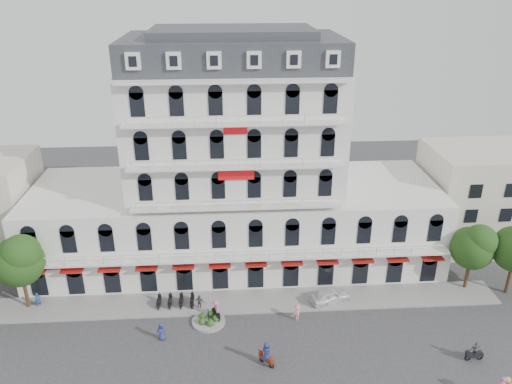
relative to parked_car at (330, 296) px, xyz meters
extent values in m
plane|color=#38383A|center=(-9.23, -8.55, -0.73)|extent=(120.00, 120.00, 0.00)
cube|color=gray|center=(-9.23, 0.45, -0.65)|extent=(53.00, 4.00, 0.16)
cube|color=silver|center=(-9.23, 9.45, 3.77)|extent=(45.00, 14.00, 9.00)
cube|color=silver|center=(-9.23, 9.45, 14.77)|extent=(22.00, 12.00, 13.00)
cube|color=#2D3035|center=(-9.23, 9.45, 22.77)|extent=(21.56, 11.76, 3.00)
cube|color=#2D3035|center=(-9.23, 9.45, 24.67)|extent=(15.84, 8.64, 0.80)
cube|color=#AA1C14|center=(-9.23, 1.95, 2.77)|extent=(40.50, 1.00, 0.15)
cube|color=red|center=(-9.23, 3.33, 12.27)|extent=(3.50, 0.10, 1.40)
cube|color=beige|center=(20.77, 11.45, 5.27)|extent=(14.00, 10.00, 12.00)
cylinder|color=gray|center=(-12.23, -2.55, -0.61)|extent=(3.20, 3.20, 0.24)
cylinder|color=black|center=(-12.23, -2.55, 0.17)|extent=(0.08, 0.08, 1.40)
sphere|color=#24541C|center=(-11.53, -2.55, -0.28)|extent=(0.70, 0.70, 0.70)
sphere|color=#24541C|center=(-12.01, -1.89, -0.28)|extent=(0.70, 0.70, 0.70)
sphere|color=#24541C|center=(-12.79, -2.13, -0.28)|extent=(0.70, 0.70, 0.70)
sphere|color=#24541C|center=(-12.81, -2.95, -0.28)|extent=(0.70, 0.70, 0.70)
sphere|color=#24541C|center=(-12.03, -3.22, -0.28)|extent=(0.70, 0.70, 0.70)
cylinder|color=#382314|center=(-30.23, 0.95, 1.14)|extent=(0.36, 0.36, 3.74)
sphere|color=#1B3A12|center=(-30.23, 0.95, 4.54)|extent=(4.76, 4.76, 4.76)
sphere|color=#1B3A12|center=(-29.73, 0.65, 5.64)|extent=(3.74, 3.74, 3.74)
sphere|color=#1B3A12|center=(-30.63, 1.25, 5.22)|extent=(3.40, 3.40, 3.40)
cylinder|color=#382314|center=(14.77, 1.45, 0.98)|extent=(0.36, 0.36, 3.43)
sphere|color=#1B3A12|center=(14.77, 1.45, 4.10)|extent=(4.37, 4.37, 4.37)
sphere|color=#1B3A12|center=(15.27, 1.15, 5.12)|extent=(3.43, 3.43, 3.43)
sphere|color=#1B3A12|center=(14.37, 1.75, 4.73)|extent=(3.12, 3.12, 3.12)
cylinder|color=#382314|center=(18.77, 0.45, 1.09)|extent=(0.36, 0.36, 3.65)
sphere|color=#1B3A12|center=(18.37, 0.75, 5.08)|extent=(3.32, 3.32, 3.32)
imported|color=silver|center=(0.00, 0.00, 0.00)|extent=(4.62, 3.06, 1.46)
cube|color=maroon|center=(-7.17, -8.45, -0.18)|extent=(1.28, 1.33, 0.35)
torus|color=black|center=(-7.54, -8.05, -0.45)|extent=(0.50, 0.52, 0.60)
torus|color=black|center=(-6.79, -8.85, -0.45)|extent=(0.50, 0.52, 0.60)
imported|color=navy|center=(-7.17, -8.45, 0.65)|extent=(1.06, 1.07, 1.87)
cube|color=black|center=(10.77, -9.05, -0.18)|extent=(1.51, 0.41, 0.35)
torus|color=black|center=(10.22, -9.07, -0.45)|extent=(0.60, 0.14, 0.60)
torus|color=black|center=(11.32, -9.03, -0.45)|extent=(0.60, 0.14, 0.60)
imported|color=slate|center=(10.77, -9.05, 0.46)|extent=(0.89, 0.40, 1.49)
cube|color=black|center=(-11.53, -2.04, -0.18)|extent=(0.89, 1.52, 0.35)
torus|color=black|center=(-11.32, -2.55, -0.45)|extent=(0.34, 0.60, 0.60)
torus|color=black|center=(-11.73, -1.53, -0.45)|extent=(0.34, 0.60, 0.60)
imported|color=#C0668C|center=(-11.53, -2.04, 0.54)|extent=(0.96, 1.21, 1.64)
imported|color=navy|center=(-16.43, -4.68, 0.15)|extent=(0.93, 0.66, 1.77)
imported|color=#504E55|center=(-13.14, -0.37, 0.07)|extent=(1.02, 0.65, 1.61)
imported|color=pink|center=(-3.74, -2.66, 0.11)|extent=(1.26, 1.07, 1.69)
imported|color=navy|center=(-29.23, 0.95, 0.10)|extent=(0.72, 0.70, 1.67)
sphere|color=yellow|center=(10.94, -13.60, 1.48)|extent=(0.44, 0.44, 0.44)
sphere|color=#994CD8|center=(10.59, -13.60, 1.50)|extent=(0.44, 0.44, 0.44)
camera|label=1|loc=(-10.15, -41.35, 30.05)|focal=35.00mm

